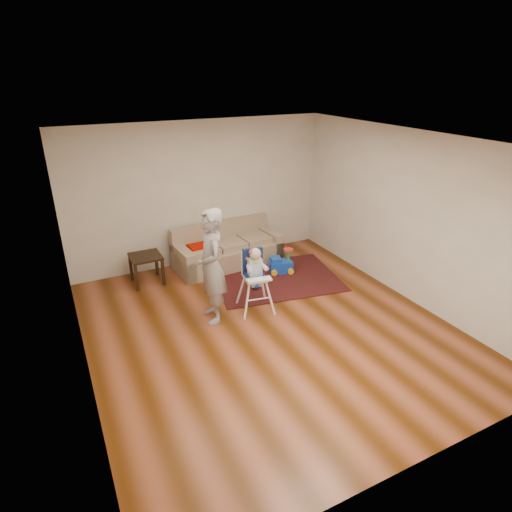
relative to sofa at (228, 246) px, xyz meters
name	(u,v)px	position (x,y,z in m)	size (l,w,h in m)	color
ground	(268,327)	(-0.35, -2.30, -0.40)	(5.50, 5.50, 0.00)	#4C2407
room_envelope	(252,196)	(-0.35, -1.77, 1.48)	(5.04, 5.52, 2.72)	beige
sofa	(228,246)	(0.00, 0.00, 0.00)	(2.11, 1.00, 0.79)	gray
side_table	(147,269)	(-1.59, -0.05, -0.13)	(0.52, 0.52, 0.52)	black
area_rug	(276,278)	(0.52, -0.95, -0.39)	(2.20, 1.65, 0.02)	black
ride_on_toy	(281,260)	(0.74, -0.76, -0.15)	(0.42, 0.30, 0.46)	blue
toy_ball	(256,285)	(0.01, -1.16, -0.31)	(0.14, 0.14, 0.14)	blue
high_chair	(255,280)	(-0.28, -1.74, 0.11)	(0.57, 0.57, 1.06)	white
adult	(212,267)	(-0.97, -1.70, 0.48)	(0.64, 0.42, 1.75)	gray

